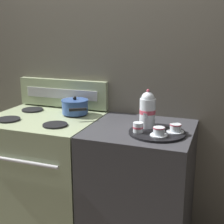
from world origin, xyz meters
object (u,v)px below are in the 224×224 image
(saucepan, at_px, (75,106))
(teacup_right, at_px, (159,131))
(stove, at_px, (46,174))
(creamer_jug, at_px, (138,127))
(teacup_left, at_px, (175,128))
(teapot, at_px, (147,110))
(serving_tray, at_px, (157,133))

(saucepan, height_order, teacup_right, saucepan)
(stove, bearing_deg, creamer_jug, -9.56)
(stove, relative_size, teacup_left, 8.72)
(stove, xyz_separation_m, saucepan, (0.19, 0.15, 0.52))
(teacup_right, bearing_deg, creamer_jug, 170.73)
(teacup_left, height_order, creamer_jug, creamer_jug)
(teacup_left, height_order, teacup_right, same)
(saucepan, xyz_separation_m, creamer_jug, (0.57, -0.27, -0.02))
(stove, relative_size, creamer_jug, 14.33)
(teacup_left, relative_size, teacup_right, 1.00)
(teapot, xyz_separation_m, creamer_jug, (-0.03, -0.12, -0.08))
(creamer_jug, bearing_deg, saucepan, 154.16)
(stove, distance_m, teacup_right, 1.03)
(creamer_jug, bearing_deg, teacup_left, 19.84)
(stove, height_order, teacup_right, teacup_right)
(saucepan, height_order, serving_tray, saucepan)
(teacup_right, xyz_separation_m, creamer_jug, (-0.13, 0.02, 0.00))
(saucepan, relative_size, serving_tray, 0.79)
(teacup_right, height_order, creamer_jug, creamer_jug)
(serving_tray, xyz_separation_m, creamer_jug, (-0.11, -0.05, 0.04))
(teapot, height_order, teacup_left, teapot)
(teapot, relative_size, teacup_right, 2.36)
(teapot, bearing_deg, saucepan, 165.31)
(saucepan, height_order, teapot, teapot)
(teapot, bearing_deg, teacup_right, -52.85)
(teacup_left, bearing_deg, teapot, 167.57)
(teapot, relative_size, teacup_left, 2.36)
(teacup_right, bearing_deg, teapot, 127.15)
(stove, height_order, teacup_left, teacup_left)
(saucepan, xyz_separation_m, serving_tray, (0.67, -0.22, -0.06))
(serving_tray, bearing_deg, saucepan, 161.61)
(stove, bearing_deg, saucepan, 37.60)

